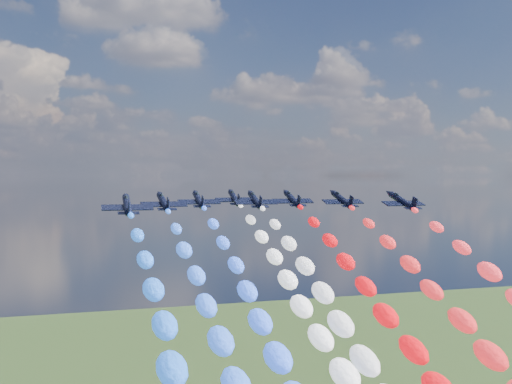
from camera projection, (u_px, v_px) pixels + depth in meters
name	position (u px, v px, depth m)	size (l,w,h in m)	color
jet_0	(127.00, 205.00, 129.80)	(9.81, 13.15, 2.90)	black
jet_1	(163.00, 202.00, 144.23)	(9.81, 13.15, 2.90)	black
jet_2	(199.00, 200.00, 157.73)	(9.81, 13.15, 2.90)	black
jet_3	(255.00, 200.00, 156.34)	(9.81, 13.15, 2.90)	black
jet_4	(234.00, 198.00, 171.07)	(9.81, 13.15, 2.90)	black
trail_4	(331.00, 372.00, 115.40)	(5.59, 113.63, 58.60)	white
jet_5	(292.00, 199.00, 162.83)	(9.81, 13.15, 2.90)	black
jet_6	(342.00, 200.00, 158.95)	(9.81, 13.15, 2.90)	black
jet_7	(402.00, 201.00, 148.85)	(9.81, 13.15, 2.90)	black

